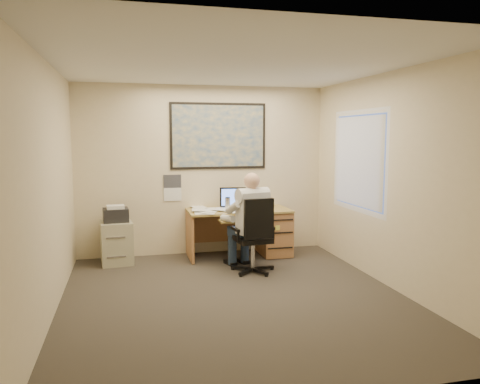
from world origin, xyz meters
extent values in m
cube|color=#36312A|center=(0.00, 0.00, 0.00)|extent=(4.00, 4.50, 0.00)
cube|color=white|center=(0.00, 0.00, 2.70)|extent=(4.00, 4.50, 0.00)
cube|color=beige|center=(0.00, 2.25, 1.35)|extent=(4.00, 0.00, 2.70)
cube|color=beige|center=(0.00, -2.25, 1.35)|extent=(4.00, 0.00, 2.70)
cube|color=beige|center=(-2.00, 0.00, 1.35)|extent=(0.00, 4.50, 2.70)
cube|color=beige|center=(2.00, 0.00, 1.35)|extent=(0.00, 4.50, 2.70)
cube|color=#AD934A|center=(0.50, 1.88, 0.73)|extent=(1.60, 0.75, 0.03)
cube|color=#BA7E4C|center=(1.07, 1.88, 0.36)|extent=(0.45, 0.70, 0.70)
cube|color=#BA7E4C|center=(-0.28, 1.88, 0.36)|extent=(0.04, 0.70, 0.70)
cube|color=#BA7E4C|center=(0.50, 2.22, 0.45)|extent=(1.55, 0.03, 0.55)
cylinder|color=black|center=(0.43, 2.02, 0.76)|extent=(0.16, 0.16, 0.02)
cube|color=black|center=(0.43, 2.00, 0.93)|extent=(0.41, 0.10, 0.31)
cube|color=#5077DB|center=(0.43, 1.98, 0.93)|extent=(0.36, 0.06, 0.27)
cube|color=#AD934A|center=(0.38, 1.43, 0.66)|extent=(0.55, 0.30, 0.02)
cube|color=beige|center=(0.38, 1.43, 0.68)|extent=(0.43, 0.14, 0.02)
cube|color=black|center=(0.93, 1.94, 0.77)|extent=(0.20, 0.18, 0.05)
cylinder|color=silver|center=(0.33, 1.91, 0.84)|extent=(0.08, 0.08, 0.19)
cylinder|color=white|center=(0.29, 2.07, 0.80)|extent=(0.08, 0.08, 0.09)
cube|color=white|center=(0.05, 1.88, 0.77)|extent=(0.60, 0.56, 0.03)
cube|color=#1E4C93|center=(0.25, 2.23, 1.90)|extent=(1.56, 0.03, 1.06)
cube|color=white|center=(-0.50, 2.24, 1.08)|extent=(0.28, 0.01, 0.42)
cube|color=#AFAB8D|center=(-1.38, 1.92, 0.32)|extent=(0.50, 0.58, 0.63)
cube|color=black|center=(-1.38, 1.92, 0.73)|extent=(0.39, 0.35, 0.20)
cube|color=white|center=(-1.38, 1.90, 0.86)|extent=(0.27, 0.22, 0.05)
cylinder|color=silver|center=(0.49, 1.00, 0.25)|extent=(0.06, 0.06, 0.40)
cube|color=black|center=(0.49, 1.00, 0.47)|extent=(0.50, 0.50, 0.07)
cube|color=black|center=(0.47, 0.77, 0.79)|extent=(0.42, 0.10, 0.55)
camera|label=1|loc=(-1.20, -5.20, 1.91)|focal=35.00mm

